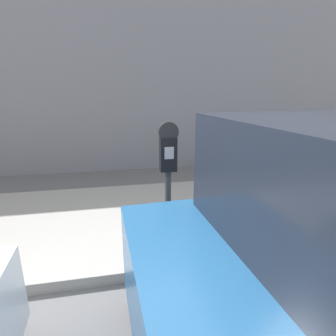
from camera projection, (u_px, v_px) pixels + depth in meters
name	position (u px, v px, depth m)	size (l,w,h in m)	color
sidewalk	(158.00, 216.00, 4.26)	(24.00, 2.80, 0.13)	#9E9B96
building_facade	(138.00, 78.00, 6.62)	(24.00, 0.30, 4.71)	gray
parking_meter	(168.00, 167.00, 2.87)	(0.21, 0.13, 1.58)	#2D2D30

